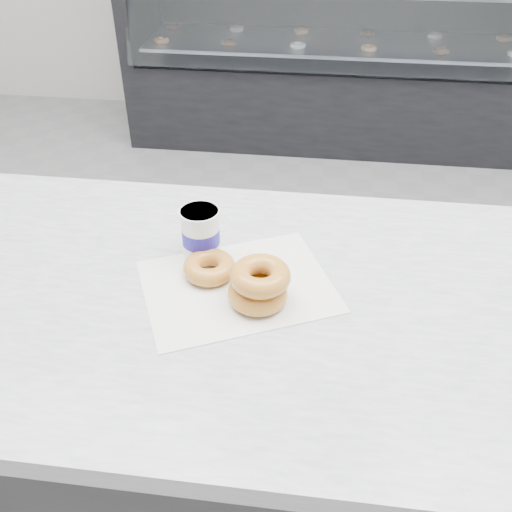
{
  "coord_description": "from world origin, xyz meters",
  "views": [
    {
      "loc": [
        -0.01,
        -1.38,
        1.58
      ],
      "look_at": [
        -0.12,
        -0.53,
        0.94
      ],
      "focal_mm": 40.0,
      "sensor_mm": 36.0,
      "label": 1
    }
  ],
  "objects": [
    {
      "name": "display_case",
      "position": [
        0.0,
        2.12,
        0.49
      ],
      "size": [
        2.4,
        0.74,
        1.25
      ],
      "color": "black",
      "rests_on": "ground"
    },
    {
      "name": "wax_paper",
      "position": [
        -0.15,
        -0.58,
        0.9
      ],
      "size": [
        0.42,
        0.38,
        0.0
      ],
      "primitive_type": "cube",
      "rotation": [
        0.0,
        0.0,
        0.43
      ],
      "color": "silver",
      "rests_on": "counter"
    },
    {
      "name": "donut_single",
      "position": [
        -0.21,
        -0.55,
        0.92
      ],
      "size": [
        0.13,
        0.13,
        0.03
      ],
      "primitive_type": "torus",
      "rotation": [
        0.0,
        0.0,
        0.38
      ],
      "color": "gold",
      "rests_on": "wax_paper"
    },
    {
      "name": "donut_stack",
      "position": [
        -0.11,
        -0.62,
        0.94
      ],
      "size": [
        0.15,
        0.15,
        0.07
      ],
      "color": "gold",
      "rests_on": "wax_paper"
    },
    {
      "name": "ground",
      "position": [
        0.0,
        0.0,
        0.0
      ],
      "size": [
        5.0,
        5.0,
        0.0
      ],
      "primitive_type": "plane",
      "color": "gray",
      "rests_on": "ground"
    },
    {
      "name": "coffee_cup",
      "position": [
        -0.24,
        -0.49,
        0.95
      ],
      "size": [
        0.1,
        0.1,
        0.1
      ],
      "rotation": [
        0.0,
        0.0,
        0.44
      ],
      "color": "white",
      "rests_on": "counter"
    },
    {
      "name": "counter",
      "position": [
        0.0,
        -0.6,
        0.45
      ],
      "size": [
        3.06,
        0.76,
        0.9
      ],
      "color": "#333335",
      "rests_on": "ground"
    }
  ]
}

